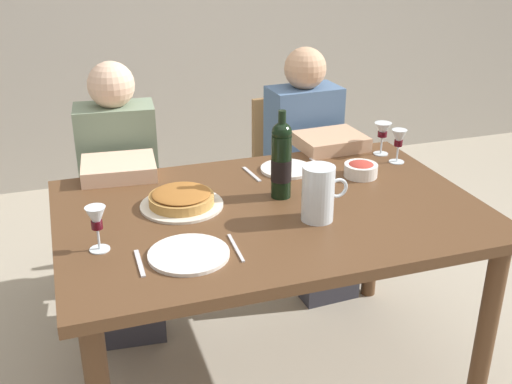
% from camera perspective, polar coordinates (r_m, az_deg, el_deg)
% --- Properties ---
extents(ground_plane, '(8.00, 8.00, 0.00)m').
position_cam_1_polar(ground_plane, '(2.62, 1.19, -16.59)').
color(ground_plane, '#B2A893').
extents(dining_table, '(1.50, 1.00, 0.76)m').
position_cam_1_polar(dining_table, '(2.25, 1.34, -3.54)').
color(dining_table, brown).
rests_on(dining_table, ground).
extents(wine_bottle, '(0.08, 0.08, 0.33)m').
position_cam_1_polar(wine_bottle, '(2.24, 2.36, 2.96)').
color(wine_bottle, black).
rests_on(wine_bottle, dining_table).
extents(water_pitcher, '(0.16, 0.11, 0.19)m').
position_cam_1_polar(water_pitcher, '(2.09, 5.76, -0.41)').
color(water_pitcher, silver).
rests_on(water_pitcher, dining_table).
extents(baked_tart, '(0.30, 0.30, 0.06)m').
position_cam_1_polar(baked_tart, '(2.22, -6.88, -0.67)').
color(baked_tart, silver).
rests_on(baked_tart, dining_table).
extents(salad_bowl, '(0.13, 0.13, 0.06)m').
position_cam_1_polar(salad_bowl, '(2.50, 9.65, 2.12)').
color(salad_bowl, white).
rests_on(salad_bowl, dining_table).
extents(wine_glass_left_diner, '(0.07, 0.07, 0.14)m').
position_cam_1_polar(wine_glass_left_diner, '(2.73, 11.59, 5.48)').
color(wine_glass_left_diner, silver).
rests_on(wine_glass_left_diner, dining_table).
extents(wine_glass_right_diner, '(0.06, 0.06, 0.15)m').
position_cam_1_polar(wine_glass_right_diner, '(1.95, -14.50, -2.57)').
color(wine_glass_right_diner, silver).
rests_on(wine_glass_right_diner, dining_table).
extents(wine_glass_centre, '(0.06, 0.06, 0.14)m').
position_cam_1_polar(wine_glass_centre, '(2.65, 13.02, 4.70)').
color(wine_glass_centre, silver).
rests_on(wine_glass_centre, dining_table).
extents(dinner_plate_left_setting, '(0.25, 0.25, 0.01)m').
position_cam_1_polar(dinner_plate_left_setting, '(1.91, -6.22, -5.73)').
color(dinner_plate_left_setting, white).
rests_on(dinner_plate_left_setting, dining_table).
extents(dinner_plate_right_setting, '(0.21, 0.21, 0.01)m').
position_cam_1_polar(dinner_plate_right_setting, '(2.53, 2.83, 2.14)').
color(dinner_plate_right_setting, white).
rests_on(dinner_plate_right_setting, dining_table).
extents(fork_left_setting, '(0.02, 0.16, 0.00)m').
position_cam_1_polar(fork_left_setting, '(1.89, -10.68, -6.47)').
color(fork_left_setting, silver).
rests_on(fork_left_setting, dining_table).
extents(knife_left_setting, '(0.02, 0.18, 0.00)m').
position_cam_1_polar(knife_left_setting, '(1.94, -1.87, -5.15)').
color(knife_left_setting, silver).
rests_on(knife_left_setting, dining_table).
extents(knife_right_setting, '(0.02, 0.18, 0.00)m').
position_cam_1_polar(knife_right_setting, '(2.59, 5.93, 2.45)').
color(knife_right_setting, silver).
rests_on(knife_right_setting, dining_table).
extents(spoon_right_setting, '(0.03, 0.16, 0.00)m').
position_cam_1_polar(spoon_right_setting, '(2.49, -0.40, 1.66)').
color(spoon_right_setting, silver).
rests_on(spoon_right_setting, dining_table).
extents(chair_left, '(0.44, 0.44, 0.87)m').
position_cam_1_polar(chair_left, '(3.01, -12.34, -0.28)').
color(chair_left, olive).
rests_on(chair_left, ground).
extents(diner_left, '(0.37, 0.53, 1.16)m').
position_cam_1_polar(diner_left, '(2.75, -12.33, 0.04)').
color(diner_left, gray).
rests_on(diner_left, ground).
extents(chair_right, '(0.42, 0.42, 0.87)m').
position_cam_1_polar(chair_right, '(3.24, 3.34, 1.97)').
color(chair_right, olive).
rests_on(chair_right, ground).
extents(diner_right, '(0.35, 0.52, 1.16)m').
position_cam_1_polar(diner_right, '(2.99, 5.25, 2.51)').
color(diner_right, '#4C6B93').
rests_on(diner_right, ground).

